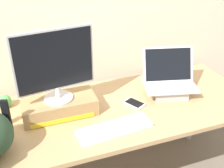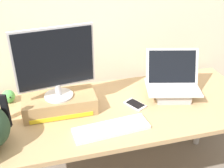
% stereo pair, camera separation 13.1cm
% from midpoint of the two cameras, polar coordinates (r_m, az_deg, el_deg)
% --- Properties ---
extents(back_wall, '(7.00, 0.10, 2.60)m').
position_cam_midpoint_polar(back_wall, '(1.97, -6.83, 15.82)').
color(back_wall, beige).
rests_on(back_wall, ground).
extents(desk, '(1.91, 0.74, 0.75)m').
position_cam_midpoint_polar(desk, '(1.82, -2.07, -6.92)').
color(desk, tan).
rests_on(desk, ground).
extents(toner_box_yellow, '(0.45, 0.22, 0.11)m').
position_cam_midpoint_polar(toner_box_yellow, '(1.75, -12.87, -4.49)').
color(toner_box_yellow, '#A88456').
rests_on(toner_box_yellow, desk).
extents(desktop_monitor, '(0.47, 0.17, 0.44)m').
position_cam_midpoint_polar(desktop_monitor, '(1.61, -13.93, 3.81)').
color(desktop_monitor, silver).
rests_on(desktop_monitor, toner_box_yellow).
extents(open_laptop, '(0.40, 0.33, 0.31)m').
position_cam_midpoint_polar(open_laptop, '(1.93, 9.71, -0.23)').
color(open_laptop, '#ADADB2').
rests_on(open_laptop, desk).
extents(external_keyboard, '(0.45, 0.17, 0.02)m').
position_cam_midpoint_polar(external_keyboard, '(1.60, -1.85, -9.13)').
color(external_keyboard, white).
rests_on(external_keyboard, desk).
extents(cell_phone, '(0.13, 0.16, 0.01)m').
position_cam_midpoint_polar(cell_phone, '(1.82, 2.57, -4.01)').
color(cell_phone, silver).
rests_on(cell_phone, desk).
extents(plush_toy, '(0.09, 0.09, 0.09)m').
position_cam_midpoint_polar(plush_toy, '(1.92, -23.04, -3.34)').
color(plush_toy, '#56B256').
rests_on(plush_toy, desk).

